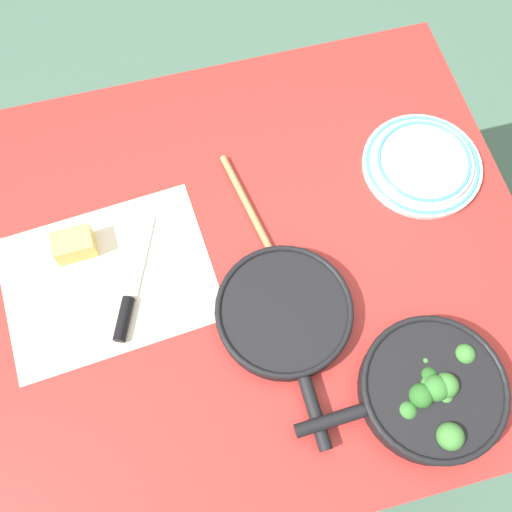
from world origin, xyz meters
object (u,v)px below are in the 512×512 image
(skillet_eggs, at_px, (284,313))
(wooden_spoon, at_px, (270,248))
(cheese_block, at_px, (74,245))
(grater_knife, at_px, (130,295))
(skillet_broccoli, at_px, (431,390))
(dinner_plate_stack, at_px, (423,163))

(skillet_eggs, xyz_separation_m, wooden_spoon, (0.01, 0.14, -0.01))
(cheese_block, bearing_deg, grater_knife, -54.95)
(skillet_broccoli, bearing_deg, skillet_eggs, -45.83)
(skillet_eggs, relative_size, dinner_plate_stack, 1.53)
(skillet_broccoli, height_order, grater_knife, skillet_broccoli)
(wooden_spoon, height_order, grater_knife, grater_knife)
(wooden_spoon, distance_m, cheese_block, 0.38)
(skillet_broccoli, distance_m, grater_knife, 0.58)
(grater_knife, bearing_deg, wooden_spoon, -62.54)
(skillet_broccoli, xyz_separation_m, grater_knife, (-0.48, 0.31, -0.02))
(skillet_broccoli, relative_size, cheese_block, 4.82)
(grater_knife, height_order, dinner_plate_stack, dinner_plate_stack)
(dinner_plate_stack, bearing_deg, skillet_eggs, -146.58)
(dinner_plate_stack, bearing_deg, grater_knife, -168.57)
(skillet_eggs, relative_size, cheese_block, 4.84)
(skillet_broccoli, height_order, dinner_plate_stack, skillet_broccoli)
(grater_knife, bearing_deg, dinner_plate_stack, -56.34)
(skillet_broccoli, distance_m, dinner_plate_stack, 0.47)
(skillet_eggs, bearing_deg, wooden_spoon, 175.26)
(skillet_broccoli, xyz_separation_m, skillet_eggs, (-0.21, 0.20, -0.01))
(skillet_broccoli, bearing_deg, dinner_plate_stack, -111.93)
(skillet_broccoli, distance_m, cheese_block, 0.72)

